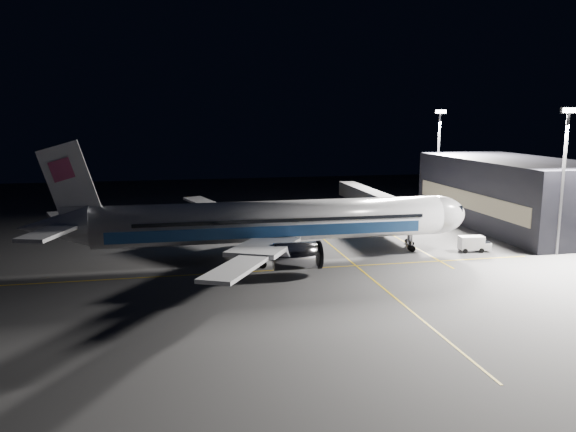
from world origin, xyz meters
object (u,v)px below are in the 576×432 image
(airliner, at_px, (266,222))
(safety_cone_a, at_px, (291,249))
(service_truck, at_px, (474,243))
(floodlight_mast_south, at_px, (564,168))
(jet_bridge, at_px, (378,202))
(baggage_tug, at_px, (256,223))
(safety_cone_b, at_px, (258,250))
(floodlight_mast_north, at_px, (438,151))
(safety_cone_c, at_px, (267,245))

(airliner, bearing_deg, safety_cone_a, 41.92)
(safety_cone_a, bearing_deg, service_truck, -13.13)
(floodlight_mast_south, xyz_separation_m, safety_cone_a, (-36.62, 10.01, -12.11))
(jet_bridge, bearing_deg, baggage_tug, 169.83)
(airliner, xyz_separation_m, safety_cone_b, (-0.60, 4.00, -4.84))
(floodlight_mast_south, distance_m, safety_cone_b, 44.52)
(jet_bridge, xyz_separation_m, floodlight_mast_north, (18.00, 13.93, 7.79))
(floodlight_mast_north, xyz_separation_m, safety_cone_c, (-39.80, -25.01, -12.09))
(jet_bridge, distance_m, safety_cone_b, 27.86)
(airliner, height_order, safety_cone_b, airliner)
(service_truck, bearing_deg, floodlight_mast_north, 78.15)
(floodlight_mast_south, xyz_separation_m, safety_cone_b, (-41.68, 10.01, -12.05))
(floodlight_mast_north, bearing_deg, airliner, -142.09)
(floodlight_mast_north, bearing_deg, jet_bridge, -142.26)
(jet_bridge, xyz_separation_m, floodlight_mast_south, (18.00, -24.07, 7.79))
(jet_bridge, height_order, floodlight_mast_north, floodlight_mast_north)
(safety_cone_a, distance_m, safety_cone_c, 4.36)
(baggage_tug, bearing_deg, service_truck, -61.56)
(floodlight_mast_south, height_order, service_truck, floodlight_mast_south)
(safety_cone_c, bearing_deg, service_truck, -17.23)
(jet_bridge, distance_m, safety_cone_a, 23.73)
(safety_cone_a, bearing_deg, floodlight_mast_south, -15.29)
(floodlight_mast_north, height_order, safety_cone_c, floodlight_mast_north)
(airliner, relative_size, service_truck, 13.13)
(airliner, bearing_deg, jet_bridge, 38.04)
(airliner, xyz_separation_m, service_truck, (30.36, -2.04, -3.93))
(jet_bridge, height_order, baggage_tug, jet_bridge)
(floodlight_mast_south, xyz_separation_m, baggage_tug, (-39.28, 27.89, -11.62))
(baggage_tug, relative_size, safety_cone_a, 5.30)
(safety_cone_b, bearing_deg, safety_cone_c, 57.82)
(airliner, relative_size, safety_cone_a, 119.70)
(jet_bridge, relative_size, service_truck, 7.35)
(floodlight_mast_north, relative_size, service_truck, 4.42)
(airliner, bearing_deg, safety_cone_b, 98.53)
(airliner, relative_size, floodlight_mast_south, 2.97)
(safety_cone_a, relative_size, safety_cone_c, 0.92)
(service_truck, bearing_deg, baggage_tug, 145.69)
(airliner, distance_m, floodlight_mast_north, 52.56)
(safety_cone_b, bearing_deg, baggage_tug, 82.36)
(airliner, bearing_deg, baggage_tug, 85.30)
(floodlight_mast_south, relative_size, service_truck, 4.42)
(jet_bridge, relative_size, baggage_tug, 12.65)
(floodlight_mast_north, relative_size, floodlight_mast_south, 1.00)
(floodlight_mast_south, xyz_separation_m, safety_cone_c, (-39.80, 12.99, -12.09))
(safety_cone_a, bearing_deg, safety_cone_c, 136.87)
(jet_bridge, distance_m, service_truck, 21.64)
(floodlight_mast_south, height_order, safety_cone_c, floodlight_mast_south)
(baggage_tug, bearing_deg, safety_cone_b, -119.26)
(floodlight_mast_north, bearing_deg, safety_cone_a, -142.61)
(safety_cone_a, bearing_deg, floodlight_mast_north, 37.39)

